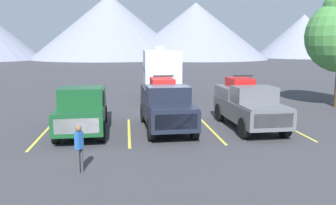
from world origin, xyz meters
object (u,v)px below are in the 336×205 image
Objects in this scene: pickup_truck_b at (166,104)px; camper_trailer_a at (160,71)px; pickup_truck_a at (83,108)px; person_a at (79,145)px; pickup_truck_c at (248,104)px.

camper_trailer_a is at bearing 86.07° from pickup_truck_b.
person_a is at bearing -84.47° from pickup_truck_a.
camper_trailer_a is (0.66, 9.62, 0.87)m from pickup_truck_b.
pickup_truck_a is 1.06× the size of pickup_truck_b.
pickup_truck_b is 0.71× the size of camper_trailer_a.
camper_trailer_a is (4.63, 9.53, 0.96)m from pickup_truck_a.
person_a is (0.55, -5.73, -0.21)m from pickup_truck_a.
person_a is (-3.42, -5.64, -0.29)m from pickup_truck_b.
pickup_truck_a is at bearing 95.53° from person_a.
pickup_truck_b reaches higher than pickup_truck_c.
pickup_truck_b is 4.07m from pickup_truck_c.
pickup_truck_c reaches higher than person_a.
pickup_truck_b is at bearing 177.44° from pickup_truck_c.
pickup_truck_b is 1.02× the size of pickup_truck_c.
pickup_truck_c is at bearing 36.13° from person_a.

